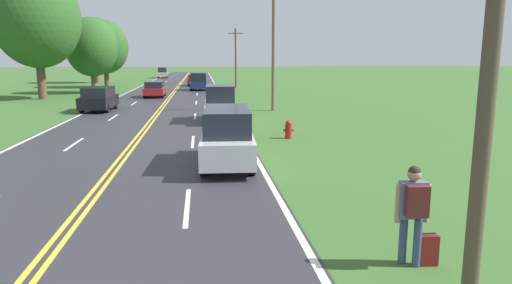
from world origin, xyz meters
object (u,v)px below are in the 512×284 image
at_px(car_white_van_approaching, 220,103).
at_px(car_red_hatchback_mid_far, 155,89).
at_px(car_champagne_suv_horizon, 162,72).
at_px(car_silver_suv_nearest, 227,136).
at_px(car_dark_blue_van_receding, 199,81).
at_px(tree_behind_sign, 105,47).
at_px(tree_right_cluster, 95,41).
at_px(hitchhiker_person, 413,206).
at_px(car_black_van_mid_near, 99,99).
at_px(tree_mid_treeline, 92,47).
at_px(car_maroon_sedan_distant, 195,80).
at_px(suitcase, 427,250).
at_px(tree_left_verge, 36,19).
at_px(fire_hydrant, 288,129).

relative_size(car_white_van_approaching, car_red_hatchback_mid_far, 1.14).
bearing_deg(car_red_hatchback_mid_far, car_champagne_suv_horizon, 3.28).
distance_m(car_silver_suv_nearest, car_dark_blue_van_receding, 37.88).
height_order(car_white_van_approaching, car_red_hatchback_mid_far, car_white_van_approaching).
bearing_deg(car_dark_blue_van_receding, car_champagne_suv_horizon, -166.17).
bearing_deg(tree_behind_sign, tree_right_cluster, 107.85).
relative_size(hitchhiker_person, car_black_van_mid_near, 0.43).
bearing_deg(tree_mid_treeline, car_white_van_approaching, -62.42).
height_order(car_silver_suv_nearest, car_red_hatchback_mid_far, car_silver_suv_nearest).
bearing_deg(tree_mid_treeline, car_black_van_mid_near, -76.55).
distance_m(car_red_hatchback_mid_far, car_maroon_sedan_distant, 18.32).
height_order(suitcase, tree_left_verge, tree_left_verge).
bearing_deg(car_red_hatchback_mid_far, fire_hydrant, -161.05).
bearing_deg(fire_hydrant, tree_left_verge, 128.46).
xyz_separation_m(suitcase, car_black_van_mid_near, (-10.98, 25.63, 0.59)).
xyz_separation_m(fire_hydrant, car_black_van_mid_near, (-11.02, 12.48, 0.45)).
distance_m(fire_hydrant, tree_mid_treeline, 33.70).
height_order(car_white_van_approaching, car_black_van_mid_near, car_white_van_approaching).
distance_m(tree_mid_treeline, car_white_van_approaching, 26.83).
height_order(car_black_van_mid_near, car_maroon_sedan_distant, car_black_van_mid_near).
xyz_separation_m(tree_left_verge, car_silver_suv_nearest, (15.01, -27.76, -6.00)).
height_order(tree_mid_treeline, car_white_van_approaching, tree_mid_treeline).
xyz_separation_m(car_maroon_sedan_distant, car_champagne_suv_horizon, (-6.27, 25.56, 0.22)).
bearing_deg(tree_mid_treeline, tree_left_verge, -112.85).
bearing_deg(tree_mid_treeline, tree_behind_sign, 93.48).
distance_m(suitcase, tree_right_cluster, 66.99).
xyz_separation_m(fire_hydrant, car_white_van_approaching, (-2.86, 6.23, 0.64)).
bearing_deg(car_red_hatchback_mid_far, car_dark_blue_van_receding, -24.53).
relative_size(tree_left_verge, car_red_hatchback_mid_far, 2.85).
height_order(tree_mid_treeline, car_dark_blue_van_receding, tree_mid_treeline).
height_order(hitchhiker_person, car_white_van_approaching, car_white_van_approaching).
height_order(suitcase, tree_mid_treeline, tree_mid_treeline).
xyz_separation_m(fire_hydrant, car_maroon_sedan_distant, (-4.75, 41.66, 0.36)).
distance_m(suitcase, car_white_van_approaching, 19.61).
height_order(car_white_van_approaching, car_dark_blue_van_receding, car_white_van_approaching).
height_order(hitchhiker_person, car_black_van_mid_near, hitchhiker_person).
distance_m(hitchhiker_person, tree_left_verge, 40.51).
relative_size(suitcase, car_champagne_suv_horizon, 0.13).
height_order(hitchhiker_person, car_silver_suv_nearest, car_silver_suv_nearest).
relative_size(tree_behind_sign, car_champagne_suv_horizon, 1.74).
bearing_deg(tree_behind_sign, tree_mid_treeline, -86.52).
bearing_deg(tree_right_cluster, car_maroon_sedan_distant, -31.89).
height_order(hitchhiker_person, car_red_hatchback_mid_far, hitchhiker_person).
distance_m(tree_behind_sign, tree_mid_treeline, 9.84).
distance_m(suitcase, tree_mid_treeline, 45.74).
bearing_deg(tree_behind_sign, hitchhiker_person, -73.68).
relative_size(fire_hydrant, tree_mid_treeline, 0.11).
xyz_separation_m(suitcase, car_dark_blue_van_receding, (-4.09, 46.05, 0.74)).
height_order(fire_hydrant, car_champagne_suv_horizon, car_champagne_suv_horizon).
bearing_deg(car_white_van_approaching, hitchhiker_person, 8.79).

